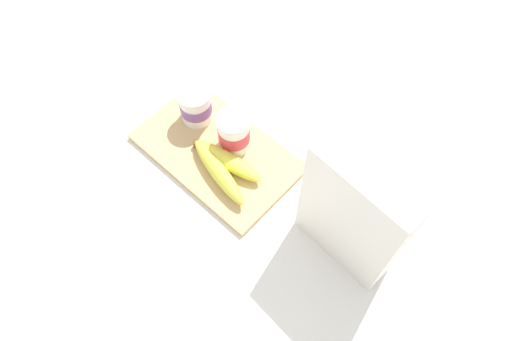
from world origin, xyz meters
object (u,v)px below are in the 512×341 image
cereal_box (353,215)px  banana_bunch (223,166)px  yogurt_cup_back (234,133)px  cutting_board (217,152)px  yogurt_cup_front (196,105)px

cereal_box → banana_bunch: 0.30m
yogurt_cup_back → banana_bunch: 0.07m
cutting_board → yogurt_cup_back: size_ratio=3.68×
yogurt_cup_front → banana_bunch: yogurt_cup_front is taller
yogurt_cup_front → yogurt_cup_back: yogurt_cup_back is taller
yogurt_cup_front → banana_bunch: bearing=-23.4°
yogurt_cup_back → banana_bunch: bearing=-66.7°
yogurt_cup_front → cutting_board: bearing=-19.7°
cereal_box → banana_bunch: (-0.27, -0.04, -0.11)m
yogurt_cup_back → banana_bunch: yogurt_cup_back is taller
cutting_board → banana_bunch: banana_bunch is taller
cereal_box → banana_bunch: size_ratio=1.56×
yogurt_cup_back → cutting_board: bearing=-115.3°
cereal_box → yogurt_cup_front: bearing=-178.5°
cutting_board → cereal_box: size_ratio=1.18×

